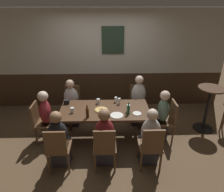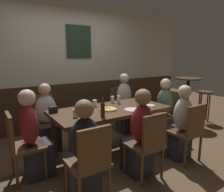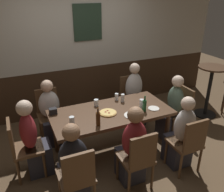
{
  "view_description": "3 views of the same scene",
  "coord_description": "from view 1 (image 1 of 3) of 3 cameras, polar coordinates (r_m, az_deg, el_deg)",
  "views": [
    {
      "loc": [
        0.05,
        -3.58,
        2.74
      ],
      "look_at": [
        0.15,
        0.05,
        1.01
      ],
      "focal_mm": 32.32,
      "sensor_mm": 36.0,
      "label": 1
    },
    {
      "loc": [
        -1.67,
        -2.59,
        1.56
      ],
      "look_at": [
        0.08,
        0.09,
        0.92
      ],
      "focal_mm": 32.96,
      "sensor_mm": 36.0,
      "label": 2
    },
    {
      "loc": [
        -1.28,
        -2.91,
        2.45
      ],
      "look_at": [
        0.08,
        0.15,
        0.92
      ],
      "focal_mm": 38.25,
      "sensor_mm": 36.0,
      "label": 3
    }
  ],
  "objects": [
    {
      "name": "dining_table",
      "position": [
        4.14,
        -2.06,
        -4.74
      ],
      "size": [
        1.81,
        0.86,
        0.74
      ],
      "color": "#472D1C",
      "rests_on": "ground_plane"
    },
    {
      "name": "plate_white_large",
      "position": [
        3.88,
        1.35,
        -5.48
      ],
      "size": [
        0.25,
        0.25,
        0.01
      ],
      "primitive_type": "cylinder",
      "color": "white",
      "rests_on": "dining_table"
    },
    {
      "name": "chair_right_far",
      "position": [
        5.02,
        7.13,
        -1.34
      ],
      "size": [
        0.4,
        0.4,
        0.88
      ],
      "color": "brown",
      "rests_on": "ground_plane"
    },
    {
      "name": "pint_glass_stout",
      "position": [
        4.32,
        -3.9,
        -1.53
      ],
      "size": [
        0.07,
        0.07,
        0.11
      ],
      "color": "silver",
      "rests_on": "dining_table"
    },
    {
      "name": "person_mid_near",
      "position": [
        3.67,
        -2.07,
        -12.44
      ],
      "size": [
        0.34,
        0.37,
        1.15
      ],
      "color": "#2D2D38",
      "rests_on": "ground_plane"
    },
    {
      "name": "person_head_west",
      "position": [
        4.4,
        -17.41,
        -6.66
      ],
      "size": [
        0.37,
        0.34,
        1.15
      ],
      "color": "#2D2D38",
      "rests_on": "ground_plane"
    },
    {
      "name": "chair_mid_near",
      "position": [
        3.54,
        -2.08,
        -13.97
      ],
      "size": [
        0.4,
        0.4,
        0.88
      ],
      "color": "brown",
      "rests_on": "ground_plane"
    },
    {
      "name": "person_head_east",
      "position": [
        4.38,
        13.4,
        -6.46
      ],
      "size": [
        0.37,
        0.34,
        1.13
      ],
      "color": "#2D2D38",
      "rests_on": "ground_plane"
    },
    {
      "name": "pint_glass_pale",
      "position": [
        4.28,
        2.02,
        -1.58
      ],
      "size": [
        0.06,
        0.06,
        0.13
      ],
      "color": "silver",
      "rests_on": "dining_table"
    },
    {
      "name": "beer_bottle_brown",
      "position": [
        3.81,
        -6.99,
        -4.66
      ],
      "size": [
        0.06,
        0.06,
        0.26
      ],
      "color": "#42230F",
      "rests_on": "dining_table"
    },
    {
      "name": "plate_white_small",
      "position": [
        3.97,
        7.08,
        -4.92
      ],
      "size": [
        0.17,
        0.17,
        0.01
      ],
      "primitive_type": "cylinder",
      "color": "white",
      "rests_on": "dining_table"
    },
    {
      "name": "pint_glass_amber",
      "position": [
        4.01,
        4.66,
        -3.58
      ],
      "size": [
        0.07,
        0.07,
        0.15
      ],
      "color": "silver",
      "rests_on": "dining_table"
    },
    {
      "name": "beer_glass_tall",
      "position": [
        4.36,
        1.1,
        -1.06
      ],
      "size": [
        0.06,
        0.06,
        0.12
      ],
      "color": "silver",
      "rests_on": "dining_table"
    },
    {
      "name": "chair_left_near",
      "position": [
        3.64,
        -15.1,
        -13.74
      ],
      "size": [
        0.4,
        0.4,
        0.88
      ],
      "color": "brown",
      "rests_on": "ground_plane"
    },
    {
      "name": "person_right_near",
      "position": [
        3.75,
        10.47,
        -12.18
      ],
      "size": [
        0.34,
        0.37,
        1.14
      ],
      "color": "#2D2D38",
      "rests_on": "ground_plane"
    },
    {
      "name": "chair_right_near",
      "position": [
        3.62,
        11.01,
        -13.5
      ],
      "size": [
        0.4,
        0.4,
        0.88
      ],
      "color": "brown",
      "rests_on": "ground_plane"
    },
    {
      "name": "person_left_far",
      "position": [
        4.91,
        -11.34,
        -2.7
      ],
      "size": [
        0.34,
        0.37,
        1.11
      ],
      "color": "#2D2D38",
      "rests_on": "ground_plane"
    },
    {
      "name": "ground_plane",
      "position": [
        4.51,
        -1.93,
        -12.02
      ],
      "size": [
        12.0,
        12.0,
        0.0
      ],
      "primitive_type": "plane",
      "color": "brown"
    },
    {
      "name": "wall_back",
      "position": [
        5.43,
        -2.08,
        10.04
      ],
      "size": [
        6.4,
        0.13,
        2.6
      ],
      "color": "#3D2819",
      "rests_on": "ground_plane"
    },
    {
      "name": "beer_bottle_green",
      "position": [
        3.9,
        4.64,
        -3.87
      ],
      "size": [
        0.06,
        0.06,
        0.25
      ],
      "color": "#194723",
      "rests_on": "dining_table"
    },
    {
      "name": "chair_left_far",
      "position": [
        5.04,
        -11.09,
        -1.56
      ],
      "size": [
        0.4,
        0.4,
        0.88
      ],
      "color": "brown",
      "rests_on": "ground_plane"
    },
    {
      "name": "chair_head_west",
      "position": [
        4.44,
        -19.43,
        -6.55
      ],
      "size": [
        0.4,
        0.4,
        0.88
      ],
      "color": "brown",
      "rests_on": "ground_plane"
    },
    {
      "name": "condiment_caddy",
      "position": [
        4.41,
        -12.71,
        -1.59
      ],
      "size": [
        0.11,
        0.09,
        0.09
      ],
      "primitive_type": "cube",
      "color": "black",
      "rests_on": "dining_table"
    },
    {
      "name": "pizza",
      "position": [
        4.06,
        -3.07,
        -3.94
      ],
      "size": [
        0.26,
        0.26,
        0.03
      ],
      "color": "tan",
      "rests_on": "dining_table"
    },
    {
      "name": "person_left_near",
      "position": [
        3.78,
        -14.53,
        -12.49
      ],
      "size": [
        0.34,
        0.37,
        1.11
      ],
      "color": "#2D2D38",
      "rests_on": "ground_plane"
    },
    {
      "name": "person_right_far",
      "position": [
        4.88,
        7.4,
        -2.12
      ],
      "size": [
        0.34,
        0.37,
        1.19
      ],
      "color": "#2D2D38",
      "rests_on": "ground_plane"
    },
    {
      "name": "tumbler_short",
      "position": [
        4.04,
        -11.14,
        -4.02
      ],
      "size": [
        0.07,
        0.07,
        0.11
      ],
      "color": "silver",
      "rests_on": "dining_table"
    },
    {
      "name": "side_bar_table",
      "position": [
        4.98,
        25.47,
        -2.47
      ],
      "size": [
        0.56,
        0.56,
        1.05
      ],
      "color": "black",
      "rests_on": "ground_plane"
    },
    {
      "name": "chair_head_east",
      "position": [
        4.41,
        15.48,
        -6.17
      ],
      "size": [
        0.4,
        0.4,
        0.88
      ],
      "color": "brown",
      "rests_on": "ground_plane"
    }
  ]
}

